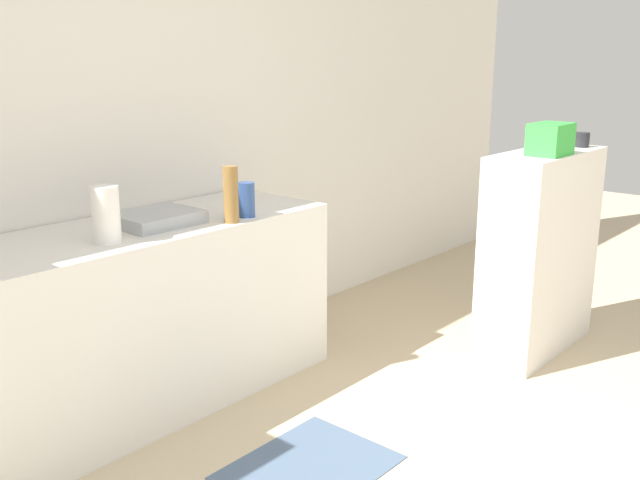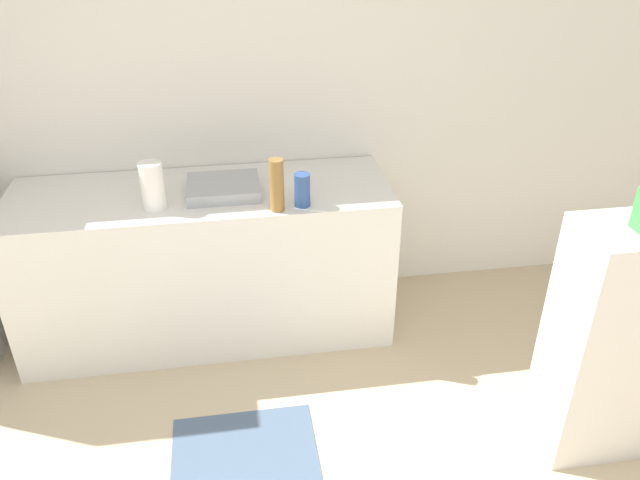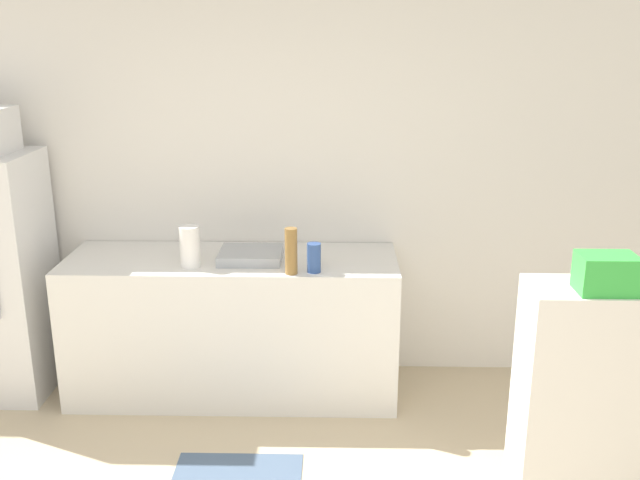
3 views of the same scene
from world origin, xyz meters
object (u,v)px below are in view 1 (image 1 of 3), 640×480
basket (550,139)px  paper_towel_roll (106,215)px  jar (582,140)px  bottle_short (247,200)px  bottle_tall (231,195)px

basket → paper_towel_roll: bearing=152.8°
jar → bottle_short: bearing=151.1°
jar → bottle_tall: bearing=153.5°
bottle_tall → paper_towel_roll: bearing=169.5°
bottle_tall → bottle_short: (0.13, 0.03, -0.05)m
bottle_short → paper_towel_roll: (-0.72, 0.08, 0.04)m
basket → jar: basket is taller
basket → paper_towel_roll: (-1.99, 1.03, -0.21)m
bottle_tall → bottle_short: 0.14m
bottle_tall → bottle_short: bearing=13.4°
bottle_tall → paper_towel_roll: bottle_tall is taller
bottle_tall → paper_towel_roll: 0.60m
jar → paper_towel_roll: (-2.43, 1.03, -0.17)m
bottle_short → paper_towel_roll: 0.73m
basket → jar: 0.44m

